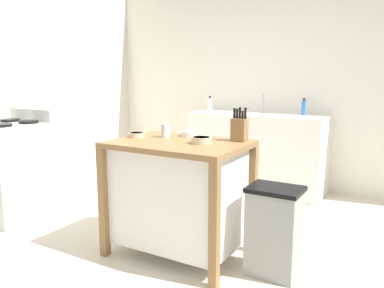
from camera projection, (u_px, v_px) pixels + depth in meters
The scene contains 15 objects.
ground_plane at pixel (193, 259), 2.99m from camera, with size 6.05×6.05×0.00m, color beige.
wall_back at pixel (291, 81), 4.76m from camera, with size 5.05×0.10×2.60m, color silver.
wall_left at pixel (49, 81), 4.76m from camera, with size 0.10×2.95×2.60m, color silver.
kitchen_island at pixel (179, 192), 3.01m from camera, with size 1.00×0.70×0.89m.
knife_block at pixel (240, 129), 2.95m from camera, with size 0.11×0.09×0.25m.
bowl_stoneware_deep at pixel (189, 133), 3.19m from camera, with size 0.14×0.14×0.04m.
bowl_ceramic_wide at pixel (137, 135), 3.15m from camera, with size 0.13×0.13×0.04m.
bowl_ceramic_small at pixel (201, 140), 2.85m from camera, with size 0.15×0.15×0.05m.
drinking_cup at pixel (165, 131), 3.14m from camera, with size 0.07×0.07×0.11m.
trash_bin at pixel (274, 231), 2.72m from camera, with size 0.36×0.28×0.63m.
sink_counter at pixel (257, 151), 4.74m from camera, with size 1.60×0.60×0.92m.
sink_faucet at pixel (263, 104), 4.76m from camera, with size 0.02×0.02×0.22m.
bottle_dish_soap at pixel (304, 107), 4.46m from camera, with size 0.05×0.05×0.19m.
bottle_hand_soap at pixel (210, 104), 4.95m from camera, with size 0.05×0.05×0.19m.
stove at pixel (10, 170), 3.80m from camera, with size 0.60×0.60×1.04m.
Camera 1 is at (1.41, -2.41, 1.39)m, focal length 36.89 mm.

